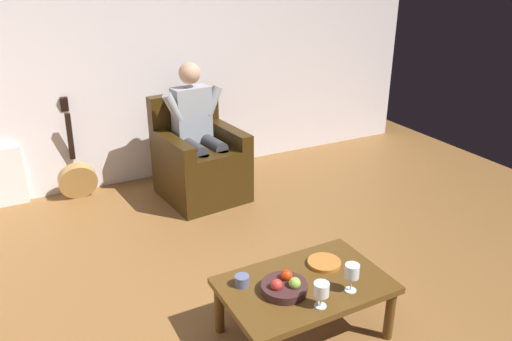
{
  "coord_description": "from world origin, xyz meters",
  "views": [
    {
      "loc": [
        1.11,
        1.85,
        2.16
      ],
      "look_at": [
        -0.43,
        -1.16,
        0.73
      ],
      "focal_mm": 34.95,
      "sensor_mm": 36.0,
      "label": 1
    }
  ],
  "objects_px": {
    "person_seated": "(198,128)",
    "wine_glass_near": "(321,291)",
    "wine_glass_far": "(352,273)",
    "armchair": "(200,163)",
    "fruit_bowl": "(285,286)",
    "candle_jar": "(242,281)",
    "coffee_table": "(305,290)",
    "guitar": "(77,177)",
    "decorative_dish": "(324,263)"
  },
  "relations": [
    {
      "from": "fruit_bowl",
      "to": "decorative_dish",
      "type": "xyz_separation_m",
      "value": [
        -0.36,
        -0.13,
        -0.02
      ]
    },
    {
      "from": "armchair",
      "to": "wine_glass_near",
      "type": "xyz_separation_m",
      "value": [
        0.2,
        2.39,
        0.14
      ]
    },
    {
      "from": "coffee_table",
      "to": "wine_glass_near",
      "type": "height_order",
      "value": "wine_glass_near"
    },
    {
      "from": "wine_glass_near",
      "to": "candle_jar",
      "type": "relative_size",
      "value": 1.78
    },
    {
      "from": "guitar",
      "to": "wine_glass_far",
      "type": "relative_size",
      "value": 5.57
    },
    {
      "from": "guitar",
      "to": "wine_glass_near",
      "type": "distance_m",
      "value": 3.02
    },
    {
      "from": "wine_glass_far",
      "to": "decorative_dish",
      "type": "distance_m",
      "value": 0.32
    },
    {
      "from": "person_seated",
      "to": "wine_glass_far",
      "type": "bearing_deg",
      "value": 84.34
    },
    {
      "from": "wine_glass_far",
      "to": "coffee_table",
      "type": "bearing_deg",
      "value": -43.71
    },
    {
      "from": "person_seated",
      "to": "wine_glass_near",
      "type": "relative_size",
      "value": 8.46
    },
    {
      "from": "guitar",
      "to": "wine_glass_far",
      "type": "height_order",
      "value": "guitar"
    },
    {
      "from": "person_seated",
      "to": "wine_glass_far",
      "type": "xyz_separation_m",
      "value": [
        -0.03,
        2.35,
        -0.19
      ]
    },
    {
      "from": "wine_glass_far",
      "to": "decorative_dish",
      "type": "relative_size",
      "value": 0.83
    },
    {
      "from": "coffee_table",
      "to": "guitar",
      "type": "bearing_deg",
      "value": -70.86
    },
    {
      "from": "person_seated",
      "to": "fruit_bowl",
      "type": "bearing_deg",
      "value": 75.38
    },
    {
      "from": "coffee_table",
      "to": "candle_jar",
      "type": "relative_size",
      "value": 11.59
    },
    {
      "from": "guitar",
      "to": "fruit_bowl",
      "type": "height_order",
      "value": "guitar"
    },
    {
      "from": "coffee_table",
      "to": "fruit_bowl",
      "type": "distance_m",
      "value": 0.18
    },
    {
      "from": "wine_glass_near",
      "to": "decorative_dish",
      "type": "xyz_separation_m",
      "value": [
        -0.25,
        -0.33,
        -0.09
      ]
    },
    {
      "from": "armchair",
      "to": "wine_glass_near",
      "type": "distance_m",
      "value": 2.4
    },
    {
      "from": "armchair",
      "to": "guitar",
      "type": "distance_m",
      "value": 1.19
    },
    {
      "from": "fruit_bowl",
      "to": "candle_jar",
      "type": "height_order",
      "value": "fruit_bowl"
    },
    {
      "from": "decorative_dish",
      "to": "person_seated",
      "type": "bearing_deg",
      "value": -88.59
    },
    {
      "from": "armchair",
      "to": "wine_glass_far",
      "type": "relative_size",
      "value": 5.53
    },
    {
      "from": "wine_glass_near",
      "to": "coffee_table",
      "type": "bearing_deg",
      "value": -100.53
    },
    {
      "from": "armchair",
      "to": "fruit_bowl",
      "type": "distance_m",
      "value": 2.2
    },
    {
      "from": "wine_glass_near",
      "to": "wine_glass_far",
      "type": "bearing_deg",
      "value": -170.4
    },
    {
      "from": "person_seated",
      "to": "wine_glass_far",
      "type": "distance_m",
      "value": 2.36
    },
    {
      "from": "coffee_table",
      "to": "guitar",
      "type": "height_order",
      "value": "guitar"
    },
    {
      "from": "armchair",
      "to": "person_seated",
      "type": "bearing_deg",
      "value": -90.0
    },
    {
      "from": "decorative_dish",
      "to": "wine_glass_far",
      "type": "bearing_deg",
      "value": 86.69
    },
    {
      "from": "armchair",
      "to": "wine_glass_near",
      "type": "height_order",
      "value": "armchair"
    },
    {
      "from": "wine_glass_far",
      "to": "decorative_dish",
      "type": "bearing_deg",
      "value": -93.31
    },
    {
      "from": "wine_glass_far",
      "to": "wine_glass_near",
      "type": "bearing_deg",
      "value": 9.6
    },
    {
      "from": "armchair",
      "to": "fruit_bowl",
      "type": "relative_size",
      "value": 3.59
    },
    {
      "from": "candle_jar",
      "to": "fruit_bowl",
      "type": "bearing_deg",
      "value": 139.75
    },
    {
      "from": "wine_glass_far",
      "to": "decorative_dish",
      "type": "height_order",
      "value": "wine_glass_far"
    },
    {
      "from": "wine_glass_near",
      "to": "candle_jar",
      "type": "distance_m",
      "value": 0.49
    },
    {
      "from": "wine_glass_far",
      "to": "fruit_bowl",
      "type": "xyz_separation_m",
      "value": [
        0.35,
        -0.17,
        -0.09
      ]
    },
    {
      "from": "wine_glass_far",
      "to": "candle_jar",
      "type": "bearing_deg",
      "value": -31.67
    },
    {
      "from": "person_seated",
      "to": "wine_glass_near",
      "type": "bearing_deg",
      "value": 78.68
    },
    {
      "from": "wine_glass_near",
      "to": "wine_glass_far",
      "type": "relative_size",
      "value": 0.87
    },
    {
      "from": "armchair",
      "to": "guitar",
      "type": "height_order",
      "value": "same"
    },
    {
      "from": "person_seated",
      "to": "coffee_table",
      "type": "xyz_separation_m",
      "value": [
        0.16,
        2.16,
        -0.37
      ]
    },
    {
      "from": "wine_glass_far",
      "to": "decorative_dish",
      "type": "xyz_separation_m",
      "value": [
        -0.02,
        -0.29,
        -0.11
      ]
    },
    {
      "from": "armchair",
      "to": "fruit_bowl",
      "type": "bearing_deg",
      "value": 75.37
    },
    {
      "from": "coffee_table",
      "to": "wine_glass_far",
      "type": "xyz_separation_m",
      "value": [
        -0.19,
        0.19,
        0.18
      ]
    },
    {
      "from": "coffee_table",
      "to": "decorative_dish",
      "type": "xyz_separation_m",
      "value": [
        -0.21,
        -0.11,
        0.06
      ]
    },
    {
      "from": "armchair",
      "to": "candle_jar",
      "type": "bearing_deg",
      "value": 69.42
    },
    {
      "from": "decorative_dish",
      "to": "candle_jar",
      "type": "xyz_separation_m",
      "value": [
        0.56,
        -0.04,
        0.02
      ]
    }
  ]
}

